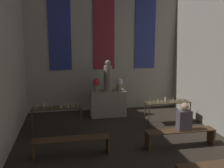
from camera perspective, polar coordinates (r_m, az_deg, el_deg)
name	(u,v)px	position (r m, az deg, el deg)	size (l,w,h in m)	color
wall_back	(104,45)	(10.00, -1.94, 8.97)	(6.27, 0.16, 5.20)	#B2AD9E
altar	(108,103)	(9.37, -0.93, -4.42)	(1.31, 0.61, 0.96)	gray
statue	(108,77)	(9.17, -0.95, 1.66)	(0.30, 0.30, 1.14)	gray
flower_vase_left	(96,84)	(9.15, -3.57, -0.02)	(0.28, 0.28, 0.47)	#937A5B
flower_vase_right	(119,83)	(9.29, 1.64, 0.16)	(0.28, 0.28, 0.47)	#937A5B
candle_rack_left	(57,110)	(8.00, -12.52, -5.83)	(1.52, 0.46, 0.96)	#473823
candle_rack_right	(168,104)	(8.70, 12.62, -4.52)	(1.52, 0.46, 0.96)	#473823
pew_back_left	(72,143)	(6.43, -9.20, -13.16)	(1.89, 0.36, 0.46)	#4C331E
pew_back_right	(180,134)	(7.10, 15.38, -11.06)	(1.89, 0.36, 0.46)	#4C331E
person_seated	(184,118)	(6.98, 16.17, -7.46)	(0.36, 0.24, 0.75)	#564C56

